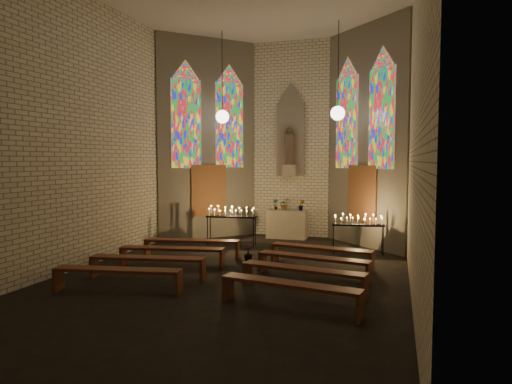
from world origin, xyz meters
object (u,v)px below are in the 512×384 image
Objects in this scene: aisle_flower_pot at (248,253)px; votive_stand_left at (231,214)px; altar at (287,224)px; votive_stand_right at (358,222)px.

aisle_flower_pot is 0.26× the size of votive_stand_left.
altar is 3.92m from aisle_flower_pot.
votive_stand_right is (2.79, 1.84, 0.73)m from aisle_flower_pot.
aisle_flower_pot is 2.53m from votive_stand_left.
aisle_flower_pot is (-0.17, -3.90, -0.28)m from altar.
votive_stand_right is at bearing -8.36° from votive_stand_left.
votive_stand_right is at bearing 33.39° from aisle_flower_pot.
votive_stand_right reaches higher than aisle_flower_pot.
votive_stand_left is at bearing -127.30° from altar.
votive_stand_left is at bearing 168.38° from votive_stand_right.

